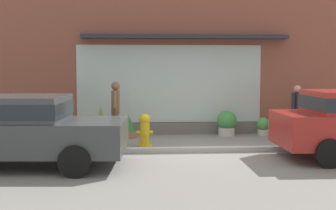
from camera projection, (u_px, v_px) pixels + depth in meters
The scene contains 13 objects.
ground_plane at pixel (197, 150), 11.88m from camera, with size 60.00×60.00×0.00m, color gray.
curb_strip at pixel (198, 150), 11.68m from camera, with size 14.00×0.24×0.12m, color #B2B2AD.
storefront at pixel (184, 50), 14.84m from camera, with size 14.00×0.81×5.35m.
fire_hydrant at pixel (145, 130), 12.32m from camera, with size 0.43×0.40×0.89m.
pedestrian_with_handbag at pixel (115, 109), 12.46m from camera, with size 0.23×0.64×1.72m.
pedestrian_passerby at pixel (297, 107), 13.91m from camera, with size 0.41×0.37×1.56m.
parked_car_dark_gray at pixel (11, 126), 9.86m from camera, with size 4.70×2.35×1.51m.
potted_plant_window_center at pixel (61, 128), 13.78m from camera, with size 0.52×0.52×0.63m.
potted_plant_window_left at pixel (227, 123), 14.37m from camera, with size 0.61×0.61×0.77m.
potted_plant_doorstep at pixel (263, 126), 14.49m from camera, with size 0.40×0.40×0.55m.
potted_plant_window_right at pixel (128, 127), 13.98m from camera, with size 0.50×0.50×0.70m.
potted_plant_near_hydrant at pixel (101, 122), 13.90m from camera, with size 0.37×0.37×0.97m.
potted_plant_corner_tall at pixel (305, 116), 14.63m from camera, with size 0.36×0.36×1.19m.
Camera 1 is at (-1.57, -11.67, 2.11)m, focal length 50.40 mm.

